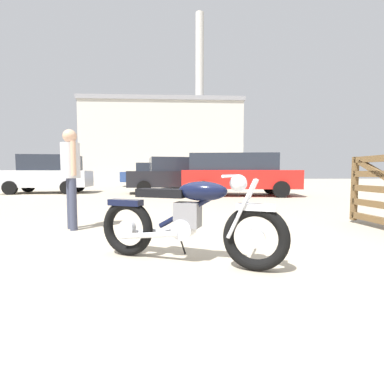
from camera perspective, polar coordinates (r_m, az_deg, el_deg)
The scene contains 9 objects.
ground_plane at distance 3.18m, azimuth 1.44°, elevation -13.29°, with size 80.00×80.00×0.00m, color tan.
vintage_motorcycle at distance 2.85m, azimuth -0.98°, elevation -5.97°, with size 1.95×0.95×0.94m.
bystander at distance 4.91m, azimuth -24.22°, elevation 4.53°, with size 0.30×0.40×1.66m.
white_estate_far at distance 11.49m, azimuth 9.43°, elevation 3.94°, with size 4.89×2.42×1.74m.
dark_sedan_left at distance 12.89m, azimuth -4.31°, elevation 3.52°, with size 4.42×2.41×1.67m.
blue_hatchback_right at distance 16.88m, azimuth 0.77°, elevation 4.00°, with size 4.91×2.50×1.74m.
silver_sedan_mid at distance 14.41m, azimuth -28.09°, elevation 3.43°, with size 3.97×1.97×1.78m.
red_hatchback_near at distance 19.84m, azimuth -8.66°, elevation 3.66°, with size 4.29×2.10×1.67m.
industrial_building at distance 37.21m, azimuth -5.82°, elevation 10.26°, with size 19.56×11.32×21.97m.
Camera 1 is at (-0.28, -3.02, 0.94)m, focal length 25.28 mm.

